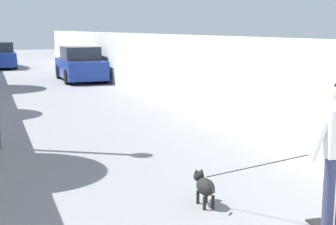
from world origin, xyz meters
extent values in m
plane|color=gray|center=(14.00, 0.00, 0.00)|extent=(80.00, 80.00, 0.00)
cube|color=silver|center=(12.00, -2.75, 1.08)|extent=(48.00, 0.30, 2.16)
cylinder|color=#333859|center=(2.51, -1.12, 0.52)|extent=(0.14, 0.14, 0.88)
cylinder|color=white|center=(2.52, -0.97, 1.21)|extent=(0.11, 0.29, 0.58)
ellipsoid|color=black|center=(3.92, -0.29, 0.27)|extent=(0.39, 0.24, 0.22)
sphere|color=black|center=(4.17, -0.31, 0.34)|extent=(0.15, 0.15, 0.15)
cone|color=black|center=(4.17, -0.27, 0.42)|extent=(0.05, 0.05, 0.06)
cone|color=black|center=(4.17, -0.35, 0.42)|extent=(0.05, 0.05, 0.06)
cylinder|color=black|center=(4.05, -0.24, 0.09)|extent=(0.04, 0.04, 0.18)
cylinder|color=black|center=(4.04, -0.36, 0.09)|extent=(0.04, 0.04, 0.18)
cylinder|color=black|center=(3.81, -0.22, 0.09)|extent=(0.04, 0.04, 0.18)
cylinder|color=black|center=(3.80, -0.34, 0.09)|extent=(0.04, 0.04, 0.18)
cylinder|color=black|center=(3.69, -0.28, 0.35)|extent=(0.14, 0.04, 0.13)
cylinder|color=black|center=(3.21, -0.75, 0.73)|extent=(1.43, 0.93, 0.66)
cube|color=navy|center=(19.95, -1.60, 0.56)|extent=(4.08, 1.70, 0.80)
cube|color=#262B33|center=(19.95, -1.60, 1.24)|extent=(2.12, 1.50, 0.60)
cylinder|color=black|center=(21.21, -0.81, 0.32)|extent=(0.64, 0.22, 0.64)
cylinder|color=black|center=(21.21, -2.39, 0.32)|extent=(0.64, 0.22, 0.64)
cylinder|color=black|center=(18.68, -0.81, 0.32)|extent=(0.64, 0.22, 0.64)
cylinder|color=black|center=(18.68, -2.39, 0.32)|extent=(0.64, 0.22, 0.64)
cube|color=navy|center=(28.76, 1.60, 0.56)|extent=(4.30, 1.70, 0.80)
cylinder|color=black|center=(30.10, 0.81, 0.32)|extent=(0.64, 0.22, 0.64)
cylinder|color=black|center=(27.43, 0.81, 0.32)|extent=(0.64, 0.22, 0.64)
camera|label=1|loc=(-1.50, 2.30, 2.33)|focal=50.68mm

